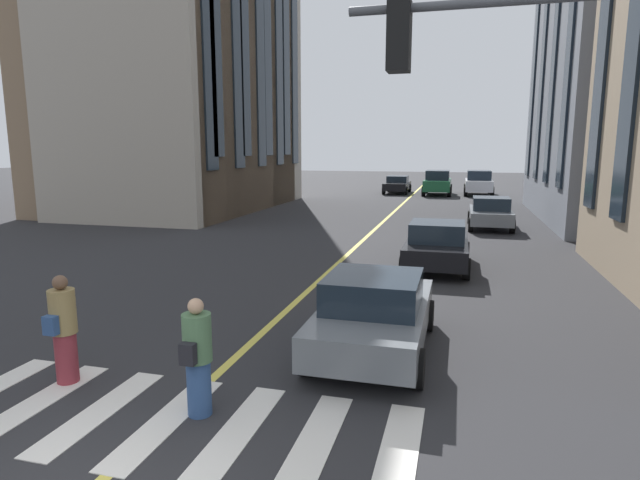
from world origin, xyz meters
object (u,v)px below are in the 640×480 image
object	(u,v)px
car_grey_mid	(490,213)
car_black_trailing	(397,184)
car_black_near	(437,245)
traffic_light_mast	(573,114)
pedestrian_near	(64,330)
pedestrian_companion	(198,358)
car_green_parked_b	(438,182)
car_white_far	(479,182)
car_grey_oncoming	(374,313)

from	to	relation	value
car_grey_mid	car_black_trailing	bearing A→B (deg)	19.28
car_black_near	traffic_light_mast	xyz separation A→B (m)	(-8.19, -1.91, 3.22)
pedestrian_near	pedestrian_companion	size ratio (longest dim) A/B	1.04
car_black_near	traffic_light_mast	bearing A→B (deg)	-166.91
pedestrian_near	traffic_light_mast	size ratio (longest dim) A/B	0.30
car_green_parked_b	car_grey_mid	size ratio (longest dim) A/B	1.21
car_black_near	pedestrian_near	world-z (taller)	pedestrian_near
car_grey_mid	traffic_light_mast	distance (m)	17.21
car_black_near	car_grey_mid	xyz separation A→B (m)	(8.71, -1.93, 0.00)
car_white_far	car_grey_mid	bearing A→B (deg)	-180.00
car_white_far	pedestrian_near	size ratio (longest dim) A/B	2.82
car_black_near	car_white_far	size ratio (longest dim) A/B	0.83
car_green_parked_b	traffic_light_mast	bearing A→B (deg)	-174.90
car_black_trailing	traffic_light_mast	xyz separation A→B (m)	(-34.72, -6.21, 3.21)
car_green_parked_b	car_grey_mid	bearing A→B (deg)	-169.82
car_black_trailing	car_white_far	distance (m)	6.24
car_green_parked_b	car_black_trailing	world-z (taller)	car_green_parked_b
pedestrian_near	car_grey_mid	bearing A→B (deg)	-21.11
pedestrian_near	pedestrian_companion	bearing A→B (deg)	-98.46
car_black_near	pedestrian_companion	size ratio (longest dim) A/B	2.44
car_grey_mid	pedestrian_near	world-z (taller)	pedestrian_near
pedestrian_companion	pedestrian_near	bearing A→B (deg)	81.54
car_white_far	pedestrian_near	xyz separation A→B (m)	(-35.68, 6.96, -0.14)
car_green_parked_b	pedestrian_companion	distance (m)	35.41
car_grey_mid	car_grey_oncoming	xyz separation A→B (m)	(-15.59, 2.68, 0.00)
pedestrian_near	traffic_light_mast	world-z (taller)	traffic_light_mast
car_grey_mid	car_white_far	bearing A→B (deg)	0.00
car_grey_oncoming	pedestrian_near	world-z (taller)	pedestrian_near
car_black_near	pedestrian_companion	xyz separation A→B (m)	(-9.66, 2.63, 0.10)
car_black_near	pedestrian_companion	bearing A→B (deg)	164.75
car_white_far	traffic_light_mast	bearing A→B (deg)	179.96
pedestrian_near	pedestrian_companion	distance (m)	2.42
car_grey_mid	car_black_near	bearing A→B (deg)	167.50
car_white_far	car_grey_oncoming	distance (m)	33.36
car_grey_mid	pedestrian_companion	bearing A→B (deg)	166.05
car_grey_mid	pedestrian_companion	distance (m)	18.93
car_white_far	car_black_near	bearing A→B (deg)	175.81
car_black_trailing	car_grey_mid	distance (m)	18.87
car_white_far	pedestrian_companion	bearing A→B (deg)	172.78
car_black_trailing	pedestrian_near	size ratio (longest dim) A/B	2.64
car_black_trailing	car_white_far	xyz separation A→B (m)	(-0.16, -6.23, 0.27)
car_black_near	pedestrian_near	distance (m)	10.58
car_grey_mid	pedestrian_companion	world-z (taller)	pedestrian_companion
car_white_far	car_black_trailing	bearing A→B (deg)	88.56
car_grey_mid	car_grey_oncoming	world-z (taller)	same
car_white_far	traffic_light_mast	size ratio (longest dim) A/B	0.85
car_white_far	car_grey_mid	size ratio (longest dim) A/B	1.21
pedestrian_companion	traffic_light_mast	size ratio (longest dim) A/B	0.29
pedestrian_companion	traffic_light_mast	bearing A→B (deg)	-72.09
car_green_parked_b	car_grey_mid	world-z (taller)	car_green_parked_b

